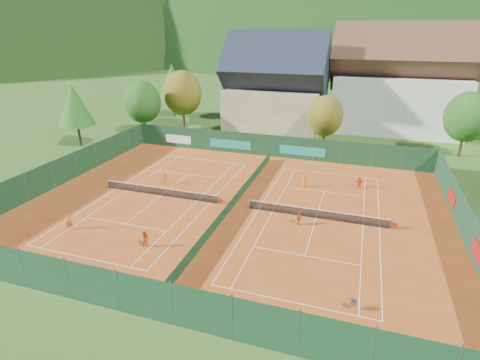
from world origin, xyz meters
name	(u,v)px	position (x,y,z in m)	size (l,w,h in m)	color
ground	(234,206)	(0.00, 0.00, -0.02)	(600.00, 600.00, 0.00)	#2E551A
clay_pad	(234,206)	(0.00, 0.00, 0.01)	(40.00, 32.00, 0.01)	#AC4B19
court_markings_left	(161,196)	(-8.00, 0.00, 0.01)	(11.03, 23.83, 0.00)	white
court_markings_right	(316,218)	(8.00, 0.00, 0.01)	(11.03, 23.83, 0.00)	white
tennis_net_left	(162,191)	(-7.85, 0.00, 0.51)	(13.30, 0.10, 1.02)	#59595B
tennis_net_right	(318,214)	(8.15, 0.00, 0.51)	(13.30, 0.10, 1.02)	#59595B
court_divider	(234,202)	(0.00, 0.00, 0.50)	(0.03, 28.80, 1.00)	#14381F
fence_north	(269,146)	(-0.46, 15.99, 1.47)	(40.00, 0.10, 3.00)	#13341C
fence_south	(144,298)	(0.00, -16.00, 1.50)	(40.00, 0.04, 3.00)	#143820
fence_west	(65,169)	(-20.00, 0.00, 1.50)	(0.04, 32.00, 3.00)	#163D20
fence_east	(467,224)	(20.00, 0.05, 1.48)	(0.09, 32.00, 3.00)	#143822
chalet	(276,91)	(-3.00, 30.00, 6.62)	(16.20, 12.00, 16.00)	#C4B78A
hotel_block_a	(398,86)	(16.00, 36.00, 7.38)	(21.60, 11.00, 17.25)	silver
tree_west_front	(142,102)	(-22.00, 20.00, 5.39)	(5.72, 5.72, 8.69)	#462819
tree_west_mid	(182,93)	(-18.00, 26.00, 6.07)	(6.44, 6.44, 9.78)	#412617
tree_west_back	(172,81)	(-24.00, 34.00, 6.74)	(5.60, 5.60, 10.00)	#49301A
tree_center	(325,116)	(6.00, 22.00, 4.72)	(5.01, 5.01, 7.60)	#4B2A1B
tree_east_front	(467,117)	(24.00, 24.00, 5.39)	(5.72, 5.72, 8.69)	#422C17
tree_west_side	(74,105)	(-28.00, 12.00, 6.06)	(5.04, 5.04, 9.00)	#4B301A
tree_east_back	(461,89)	(26.00, 40.00, 6.74)	(7.15, 7.15, 10.86)	#412917
mountain_backdrop	(389,118)	(28.54, 233.48, -39.64)	(820.00, 530.00, 242.00)	black
ball_hopper	(354,303)	(11.74, -11.40, 0.56)	(0.34, 0.34, 0.80)	slate
loose_ball_0	(103,209)	(-11.75, -4.51, 0.03)	(0.07, 0.07, 0.07)	#CCD833
loose_ball_1	(241,255)	(3.34, -7.84, 0.03)	(0.07, 0.07, 0.07)	#CCD833
loose_ball_2	(268,205)	(3.14, 1.32, 0.03)	(0.07, 0.07, 0.07)	#CCD833
player_left_near	(69,221)	(-12.01, -8.60, 0.73)	(0.53, 0.35, 1.46)	#E64F14
player_left_mid	(145,239)	(-4.23, -9.17, 0.73)	(0.71, 0.56, 1.47)	#E55114
player_left_far	(165,178)	(-9.17, 3.16, 0.63)	(0.82, 0.47, 1.26)	#E44A14
player_right_near	(299,218)	(6.67, -1.69, 0.64)	(0.75, 0.31, 1.28)	#D25512
player_right_far_a	(304,182)	(5.75, 6.82, 0.68)	(0.66, 0.43, 1.36)	orange
player_right_far_b	(359,183)	(11.48, 8.44, 0.66)	(1.23, 0.39, 1.33)	#FD5116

